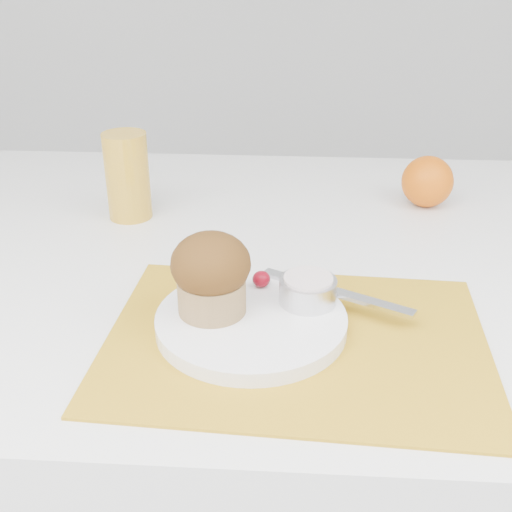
# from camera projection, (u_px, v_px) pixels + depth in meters

# --- Properties ---
(table) EXTENTS (1.20, 0.80, 0.75)m
(table) POSITION_uv_depth(u_px,v_px,m) (300.00, 457.00, 1.04)
(table) COLOR white
(table) RESTS_ON ground
(placemat) EXTENTS (0.41, 0.31, 0.00)m
(placemat) POSITION_uv_depth(u_px,v_px,m) (296.00, 340.00, 0.68)
(placemat) COLOR gold
(placemat) RESTS_ON table
(plate) EXTENTS (0.22, 0.22, 0.02)m
(plate) POSITION_uv_depth(u_px,v_px,m) (251.00, 321.00, 0.69)
(plate) COLOR white
(plate) RESTS_ON placemat
(ramekin) EXTENTS (0.07, 0.07, 0.03)m
(ramekin) POSITION_uv_depth(u_px,v_px,m) (308.00, 291.00, 0.70)
(ramekin) COLOR silver
(ramekin) RESTS_ON plate
(cream) EXTENTS (0.06, 0.06, 0.01)m
(cream) POSITION_uv_depth(u_px,v_px,m) (308.00, 280.00, 0.70)
(cream) COLOR silver
(cream) RESTS_ON ramekin
(raspberry_near) EXTENTS (0.02, 0.02, 0.02)m
(raspberry_near) POSITION_uv_depth(u_px,v_px,m) (261.00, 279.00, 0.74)
(raspberry_near) COLOR #58020C
(raspberry_near) RESTS_ON plate
(raspberry_far) EXTENTS (0.02, 0.02, 0.02)m
(raspberry_far) POSITION_uv_depth(u_px,v_px,m) (294.00, 286.00, 0.72)
(raspberry_far) COLOR #5A0212
(raspberry_far) RESTS_ON plate
(butter_knife) EXTENTS (0.17, 0.10, 0.00)m
(butter_knife) POSITION_uv_depth(u_px,v_px,m) (336.00, 292.00, 0.72)
(butter_knife) COLOR #B9BBC2
(butter_knife) RESTS_ON plate
(orange) EXTENTS (0.08, 0.08, 0.08)m
(orange) POSITION_uv_depth(u_px,v_px,m) (427.00, 182.00, 0.99)
(orange) COLOR #E76208
(orange) RESTS_ON table
(juice_glass) EXTENTS (0.07, 0.07, 0.13)m
(juice_glass) POSITION_uv_depth(u_px,v_px,m) (127.00, 176.00, 0.94)
(juice_glass) COLOR gold
(juice_glass) RESTS_ON table
(muffin) EXTENTS (0.09, 0.09, 0.09)m
(muffin) POSITION_uv_depth(u_px,v_px,m) (211.00, 273.00, 0.67)
(muffin) COLOR #A17E4E
(muffin) RESTS_ON plate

